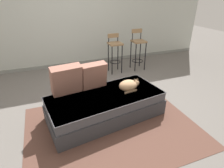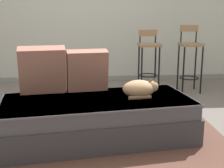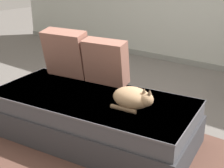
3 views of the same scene
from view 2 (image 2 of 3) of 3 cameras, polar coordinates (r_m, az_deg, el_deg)
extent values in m
plane|color=#66605B|center=(3.53, -2.86, -7.28)|extent=(16.00, 16.00, 0.00)
cube|color=#B7BCB2|center=(5.55, -3.84, 13.89)|extent=(8.00, 0.10, 2.60)
cube|color=gray|center=(5.62, -3.63, 1.01)|extent=(8.00, 0.02, 0.09)
cube|color=brown|center=(2.88, -2.37, -12.09)|extent=(2.53, 1.95, 0.01)
cube|color=#353539|center=(3.11, -2.63, -7.66)|extent=(1.93, 1.11, 0.26)
cube|color=#47474C|center=(3.04, -2.67, -4.08)|extent=(1.89, 1.06, 0.15)
cube|color=#525257|center=(3.02, -2.68, -2.85)|extent=(1.90, 1.08, 0.02)
cube|color=#936051|center=(3.24, -12.60, 2.52)|extent=(0.49, 0.32, 0.49)
cube|color=#936051|center=(3.27, -4.55, 2.50)|extent=(0.45, 0.27, 0.44)
ellipsoid|color=tan|center=(3.06, 4.91, -0.86)|extent=(0.35, 0.28, 0.17)
sphere|color=tan|center=(3.08, 7.44, -0.45)|extent=(0.11, 0.11, 0.11)
cone|color=brown|center=(3.06, 7.03, 0.86)|extent=(0.03, 0.03, 0.04)
cone|color=brown|center=(3.07, 7.94, 0.88)|extent=(0.03, 0.03, 0.04)
cylinder|color=brown|center=(2.97, 5.12, -2.50)|extent=(0.22, 0.06, 0.04)
cylinder|color=black|center=(4.64, 5.44, 2.31)|extent=(0.02, 0.02, 0.72)
cylinder|color=black|center=(4.70, 8.58, 2.34)|extent=(0.02, 0.02, 0.72)
cylinder|color=black|center=(4.90, 4.91, 2.89)|extent=(0.02, 0.02, 0.72)
cylinder|color=black|center=(4.95, 7.89, 2.91)|extent=(0.02, 0.02, 0.72)
torus|color=black|center=(4.81, 6.68, 1.61)|extent=(0.28, 0.28, 0.02)
cube|color=olive|center=(4.74, 6.83, 7.12)|extent=(0.32, 0.32, 0.04)
cylinder|color=black|center=(4.84, 5.14, 8.16)|extent=(0.02, 0.02, 0.19)
cylinder|color=black|center=(4.88, 7.94, 8.13)|extent=(0.02, 0.02, 0.19)
cube|color=olive|center=(4.85, 6.58, 9.25)|extent=(0.28, 0.03, 0.10)
cylinder|color=black|center=(4.79, 12.93, 2.36)|extent=(0.02, 0.02, 0.72)
cylinder|color=black|center=(4.88, 16.07, 2.37)|extent=(0.02, 0.02, 0.72)
cylinder|color=black|center=(5.05, 11.99, 2.96)|extent=(0.02, 0.02, 0.72)
cylinder|color=black|center=(5.14, 14.98, 2.97)|extent=(0.02, 0.02, 0.72)
torus|color=black|center=(4.99, 13.90, 1.11)|extent=(0.30, 0.30, 0.02)
cube|color=olive|center=(4.91, 14.24, 7.02)|extent=(0.32, 0.32, 0.04)
cylinder|color=black|center=(4.98, 12.51, 8.45)|extent=(0.02, 0.02, 0.26)
cylinder|color=black|center=(5.06, 15.14, 8.37)|extent=(0.02, 0.02, 0.26)
cube|color=olive|center=(5.01, 13.91, 9.87)|extent=(0.28, 0.03, 0.10)
camera|label=1|loc=(1.07, -72.05, 42.63)|focal=30.00mm
camera|label=3|loc=(2.05, 57.59, 14.38)|focal=50.00mm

